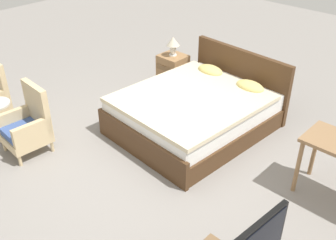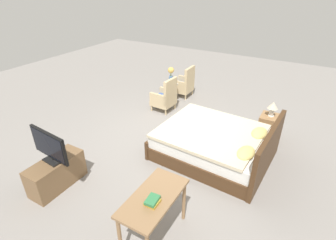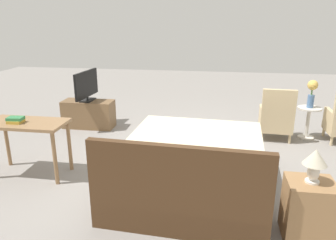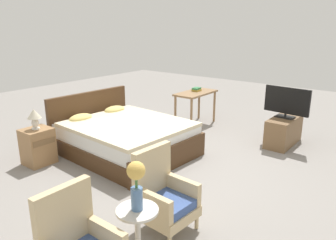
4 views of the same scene
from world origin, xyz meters
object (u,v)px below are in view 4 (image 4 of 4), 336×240
at_px(nightstand, 38,146).
at_px(book_stack, 197,89).
at_px(armchair_by_window_right, 164,197).
at_px(bed, 124,137).
at_px(tv_flatscreen, 287,102).
at_px(side_table, 138,229).
at_px(vanity_desk, 196,97).
at_px(table_lamp, 34,116).
at_px(flower_vase, 136,181).
at_px(tv_stand, 284,131).

relative_size(nightstand, book_stack, 2.85).
bearing_deg(armchair_by_window_right, bed, 56.28).
bearing_deg(tv_flatscreen, nightstand, 139.84).
height_order(side_table, vanity_desk, vanity_desk).
bearing_deg(armchair_by_window_right, table_lamp, 87.66).
distance_m(flower_vase, book_stack, 4.63).
relative_size(bed, tv_stand, 2.33).
bearing_deg(bed, book_stack, 0.03).
relative_size(bed, table_lamp, 6.77).
distance_m(armchair_by_window_right, book_stack, 4.09).
xyz_separation_m(bed, book_stack, (2.28, 0.00, 0.49)).
height_order(nightstand, tv_flatscreen, tv_flatscreen).
bearing_deg(table_lamp, vanity_desk, -13.69).
xyz_separation_m(table_lamp, book_stack, (3.46, -0.77, -0.02)).
relative_size(tv_stand, book_stack, 4.64).
distance_m(side_table, flower_vase, 0.50).
bearing_deg(vanity_desk, tv_flatscreen, -90.54).
xyz_separation_m(side_table, nightstand, (0.67, 2.85, -0.06)).
bearing_deg(book_stack, vanity_desk, -153.47).
bearing_deg(bed, flower_vase, -131.76).
xyz_separation_m(armchair_by_window_right, vanity_desk, (3.47, 1.89, 0.26)).
distance_m(side_table, tv_stand, 4.02).
relative_size(flower_vase, vanity_desk, 0.46).
relative_size(armchair_by_window_right, vanity_desk, 0.88).
bearing_deg(flower_vase, tv_flatscreen, 0.37).
distance_m(side_table, vanity_desk, 4.53).
height_order(bed, side_table, bed).
bearing_deg(vanity_desk, book_stack, 26.53).
height_order(side_table, tv_stand, side_table).
xyz_separation_m(side_table, tv_stand, (4.01, 0.03, -0.09)).
bearing_deg(flower_vase, nightstand, 76.68).
height_order(tv_stand, tv_flatscreen, tv_flatscreen).
bearing_deg(table_lamp, nightstand, -90.00).
xyz_separation_m(flower_vase, tv_stand, (4.01, 0.03, -0.59)).
distance_m(flower_vase, tv_stand, 4.06).
relative_size(flower_vase, tv_stand, 0.50).
bearing_deg(side_table, table_lamp, 76.68).
bearing_deg(tv_flatscreen, armchair_by_window_right, 178.05).
relative_size(bed, vanity_desk, 2.15).
height_order(armchair_by_window_right, vanity_desk, armchair_by_window_right).
relative_size(side_table, flower_vase, 1.17).
bearing_deg(nightstand, tv_stand, -40.18).
height_order(table_lamp, tv_flatscreen, tv_flatscreen).
xyz_separation_m(flower_vase, vanity_desk, (4.04, 2.03, -0.21)).
distance_m(bed, side_table, 2.79).
distance_m(tv_stand, tv_flatscreen, 0.56).
relative_size(nightstand, vanity_desk, 0.57).
bearing_deg(book_stack, tv_stand, -93.47).
distance_m(nightstand, vanity_desk, 3.48).
distance_m(bed, flower_vase, 2.84).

